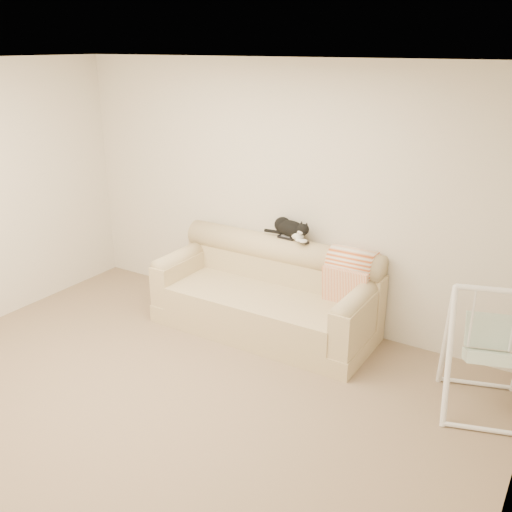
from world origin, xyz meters
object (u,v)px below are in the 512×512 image
(remote_b, at_px, (302,241))
(sofa, at_px, (268,295))
(tuxedo_cat, at_px, (291,229))
(baby_swing, at_px, (488,349))
(remote_a, at_px, (286,237))

(remote_b, bearing_deg, sofa, -137.38)
(tuxedo_cat, xyz_separation_m, baby_swing, (2.02, -0.55, -0.48))
(remote_b, bearing_deg, tuxedo_cat, 168.39)
(remote_b, xyz_separation_m, tuxedo_cat, (-0.14, 0.03, 0.09))
(remote_a, height_order, baby_swing, baby_swing)
(remote_a, relative_size, tuxedo_cat, 0.34)
(remote_a, bearing_deg, sofa, -106.60)
(tuxedo_cat, height_order, baby_swing, tuxedo_cat)
(remote_a, distance_m, baby_swing, 2.16)
(remote_b, relative_size, baby_swing, 0.17)
(remote_b, height_order, tuxedo_cat, tuxedo_cat)
(remote_a, height_order, tuxedo_cat, tuxedo_cat)
(remote_a, xyz_separation_m, baby_swing, (2.06, -0.52, -0.39))
(tuxedo_cat, bearing_deg, sofa, -112.53)
(remote_b, relative_size, tuxedo_cat, 0.32)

